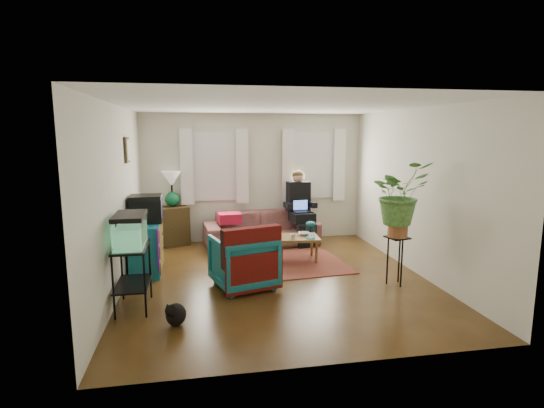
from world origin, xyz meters
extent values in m
cube|color=#4F2B14|center=(0.00, 0.00, 0.00)|extent=(4.50, 5.00, 0.01)
cube|color=white|center=(0.00, 0.00, 2.60)|extent=(4.50, 5.00, 0.01)
cube|color=silver|center=(0.00, 2.50, 1.30)|extent=(4.50, 0.01, 2.60)
cube|color=silver|center=(0.00, -2.50, 1.30)|extent=(4.50, 0.01, 2.60)
cube|color=silver|center=(-2.25, 0.00, 1.30)|extent=(0.01, 5.00, 2.60)
cube|color=silver|center=(2.25, 0.00, 1.30)|extent=(0.01, 5.00, 2.60)
cube|color=white|center=(-0.80, 2.48, 1.55)|extent=(1.08, 0.04, 1.38)
cube|color=white|center=(1.25, 2.48, 1.55)|extent=(1.08, 0.04, 1.38)
cube|color=white|center=(-0.80, 2.40, 1.55)|extent=(1.36, 0.06, 1.50)
cube|color=white|center=(1.25, 2.40, 1.55)|extent=(1.36, 0.06, 1.50)
cube|color=#3D2616|center=(-2.21, 0.85, 1.95)|extent=(0.04, 0.32, 0.40)
cube|color=maroon|center=(0.28, 0.70, 0.01)|extent=(2.14, 1.77, 0.01)
imported|color=brown|center=(0.08, 2.05, 0.44)|extent=(2.31, 1.09, 0.88)
cube|color=#402C18|center=(-1.65, 2.40, 0.39)|extent=(0.68, 0.68, 0.78)
cube|color=#137073|center=(-1.99, 0.68, 0.40)|extent=(0.46, 0.90, 0.81)
cube|color=black|center=(-1.97, 0.77, 1.02)|extent=(0.50, 0.46, 0.43)
cube|color=black|center=(-2.00, -0.75, 0.41)|extent=(0.41, 0.73, 0.81)
cube|color=#7FD899|center=(-2.00, -0.75, 1.02)|extent=(0.37, 0.66, 0.43)
ellipsoid|color=black|center=(-1.45, -1.35, 0.15)|extent=(0.34, 0.42, 0.31)
imported|color=#116167|center=(-0.54, -0.24, 0.42)|extent=(1.00, 0.96, 0.84)
cube|color=#9E0A0A|center=(-0.45, -0.56, 0.60)|extent=(0.87, 0.42, 0.69)
cube|color=brown|center=(0.39, 0.91, 0.21)|extent=(1.08, 0.65, 0.43)
imported|color=white|center=(0.15, 0.83, 0.47)|extent=(0.13, 0.13, 0.09)
imported|color=beige|center=(0.42, 0.73, 0.47)|extent=(0.10, 0.10, 0.09)
imported|color=white|center=(0.68, 0.97, 0.45)|extent=(0.22, 0.22, 0.05)
cylinder|color=#B21414|center=(0.12, 1.07, 0.45)|extent=(0.34, 0.34, 0.04)
cube|color=black|center=(1.68, -0.55, 0.36)|extent=(0.36, 0.36, 0.72)
imported|color=#599947|center=(1.68, -0.55, 1.22)|extent=(0.96, 0.88, 0.92)
camera|label=1|loc=(-1.18, -6.12, 2.21)|focal=28.00mm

